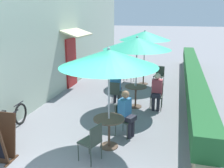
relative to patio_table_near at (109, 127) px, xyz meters
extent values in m
cube|color=#B2C1AD|center=(-3.16, 5.38, 1.57)|extent=(0.24, 14.11, 4.20)
cube|color=maroon|center=(-3.00, 4.67, 0.52)|extent=(0.08, 0.96, 2.10)
cube|color=beige|center=(-2.69, 4.67, 1.82)|extent=(0.78, 1.80, 0.30)
cube|color=tan|center=(2.14, 5.28, -0.31)|extent=(0.44, 13.11, 0.45)
cube|color=#235B2D|center=(2.14, 5.28, 0.20)|extent=(0.60, 12.45, 0.56)
cylinder|color=brown|center=(0.00, 0.00, -0.52)|extent=(0.44, 0.44, 0.02)
cylinder|color=brown|center=(0.00, 0.00, -0.16)|extent=(0.06, 0.06, 0.73)
cylinder|color=brown|center=(0.00, 0.00, 0.20)|extent=(0.75, 0.75, 0.02)
cylinder|color=#B7B7BC|center=(0.00, 0.00, 0.64)|extent=(0.04, 0.04, 2.34)
cone|color=#2DAD84|center=(0.00, 0.00, 1.66)|extent=(2.23, 2.23, 0.39)
sphere|color=#B7B7BC|center=(0.00, 0.00, 1.87)|extent=(0.07, 0.07, 0.07)
cube|color=#384238|center=(-0.25, -0.67, -0.08)|extent=(0.52, 0.52, 0.04)
cube|color=#384238|center=(-0.08, -0.73, 0.13)|extent=(0.16, 0.37, 0.42)
cylinder|color=#384238|center=(-0.36, -0.43, -0.31)|extent=(0.02, 0.02, 0.45)
cylinder|color=#384238|center=(-0.49, -0.77, -0.31)|extent=(0.02, 0.02, 0.45)
cylinder|color=#384238|center=(-0.02, -0.56, -0.31)|extent=(0.02, 0.02, 0.45)
cylinder|color=#384238|center=(-0.15, -0.90, -0.31)|extent=(0.02, 0.02, 0.45)
cube|color=#384238|center=(0.25, 0.67, -0.08)|extent=(0.52, 0.52, 0.04)
cube|color=#384238|center=(0.08, 0.73, 0.13)|extent=(0.16, 0.37, 0.42)
cylinder|color=#384238|center=(0.36, 0.43, -0.31)|extent=(0.02, 0.02, 0.45)
cylinder|color=#384238|center=(0.49, 0.77, -0.31)|extent=(0.02, 0.02, 0.45)
cylinder|color=#384238|center=(0.02, 0.56, -0.31)|extent=(0.02, 0.02, 0.45)
cylinder|color=#384238|center=(0.15, 0.90, -0.31)|extent=(0.02, 0.02, 0.45)
cylinder|color=#23232D|center=(0.39, 0.53, -0.30)|extent=(0.11, 0.11, 0.47)
cylinder|color=#23232D|center=(0.45, 0.68, -0.30)|extent=(0.11, 0.11, 0.47)
cube|color=#23232D|center=(0.34, 0.63, 0.00)|extent=(0.44, 0.41, 0.12)
cube|color=teal|center=(0.24, 0.67, 0.25)|extent=(0.33, 0.40, 0.50)
sphere|color=#A87556|center=(0.25, 0.67, 0.62)|extent=(0.20, 0.20, 0.20)
cylinder|color=brown|center=(0.17, 2.82, -0.52)|extent=(0.44, 0.44, 0.02)
cylinder|color=brown|center=(0.17, 2.82, -0.16)|extent=(0.06, 0.06, 0.73)
cylinder|color=brown|center=(0.17, 2.82, 0.20)|extent=(0.75, 0.75, 0.02)
cylinder|color=#B7B7BC|center=(0.17, 2.82, 0.64)|extent=(0.04, 0.04, 2.34)
cone|color=#2DAD84|center=(0.17, 2.82, 1.66)|extent=(2.23, 2.23, 0.39)
sphere|color=#B7B7BC|center=(0.17, 2.82, 1.87)|extent=(0.07, 0.07, 0.07)
cube|color=#384238|center=(0.89, 2.81, -0.08)|extent=(0.41, 0.41, 0.04)
cube|color=#384238|center=(0.89, 2.99, 0.13)|extent=(0.38, 0.04, 0.42)
cylinder|color=#384238|center=(0.70, 2.63, -0.31)|extent=(0.02, 0.02, 0.45)
cylinder|color=#384238|center=(1.06, 2.62, -0.31)|extent=(0.02, 0.02, 0.45)
cylinder|color=#384238|center=(0.71, 2.99, -0.31)|extent=(0.02, 0.02, 0.45)
cylinder|color=#384238|center=(1.07, 2.98, -0.31)|extent=(0.02, 0.02, 0.45)
cylinder|color=#23232D|center=(0.80, 2.63, -0.30)|extent=(0.11, 0.11, 0.47)
cylinder|color=#23232D|center=(0.96, 2.63, -0.30)|extent=(0.11, 0.11, 0.47)
cube|color=#23232D|center=(0.89, 2.72, 0.00)|extent=(0.31, 0.37, 0.12)
cube|color=#AD424C|center=(0.89, 2.83, 0.25)|extent=(0.34, 0.23, 0.50)
sphere|color=beige|center=(0.89, 2.81, 0.62)|extent=(0.20, 0.20, 0.20)
cube|color=#384238|center=(-0.54, 2.83, -0.08)|extent=(0.41, 0.41, 0.04)
cube|color=#384238|center=(-0.54, 2.65, 0.13)|extent=(0.38, 0.04, 0.42)
cylinder|color=#384238|center=(-0.36, 3.01, -0.31)|extent=(0.02, 0.02, 0.45)
cylinder|color=#384238|center=(-0.72, 3.02, -0.31)|extent=(0.02, 0.02, 0.45)
cylinder|color=#384238|center=(-0.36, 2.65, -0.31)|extent=(0.02, 0.02, 0.45)
cylinder|color=#384238|center=(-0.72, 2.66, -0.31)|extent=(0.02, 0.02, 0.45)
cylinder|color=#23232D|center=(-0.46, 3.01, -0.30)|extent=(0.11, 0.11, 0.47)
cylinder|color=#23232D|center=(-0.62, 3.02, -0.30)|extent=(0.11, 0.11, 0.47)
cube|color=#23232D|center=(-0.54, 2.92, 0.00)|extent=(0.31, 0.37, 0.12)
cube|color=teal|center=(-0.54, 2.81, 0.25)|extent=(0.34, 0.23, 0.50)
sphere|color=brown|center=(-0.54, 2.83, 0.62)|extent=(0.20, 0.20, 0.20)
cylinder|color=white|center=(0.15, 2.89, 0.26)|extent=(0.07, 0.07, 0.09)
cylinder|color=brown|center=(0.04, 5.77, -0.52)|extent=(0.44, 0.44, 0.02)
cylinder|color=brown|center=(0.04, 5.77, -0.16)|extent=(0.06, 0.06, 0.73)
cylinder|color=brown|center=(0.04, 5.77, 0.20)|extent=(0.75, 0.75, 0.02)
cylinder|color=#B7B7BC|center=(0.04, 5.77, 0.64)|extent=(0.04, 0.04, 2.34)
cone|color=#2DAD84|center=(0.04, 5.77, 1.66)|extent=(2.23, 2.23, 0.39)
sphere|color=#B7B7BC|center=(0.04, 5.77, 1.87)|extent=(0.07, 0.07, 0.07)
cube|color=#384238|center=(-0.66, 5.92, -0.08)|extent=(0.47, 0.47, 0.04)
cube|color=#384238|center=(-0.70, 5.74, 0.13)|extent=(0.38, 0.11, 0.42)
cylinder|color=#384238|center=(-0.45, 6.06, -0.31)|extent=(0.02, 0.02, 0.45)
cylinder|color=#384238|center=(-0.80, 6.13, -0.31)|extent=(0.02, 0.02, 0.45)
cylinder|color=#384238|center=(-0.52, 5.71, -0.31)|extent=(0.02, 0.02, 0.45)
cylinder|color=#384238|center=(-0.87, 5.78, -0.31)|extent=(0.02, 0.02, 0.45)
cube|color=#384238|center=(0.74, 5.63, -0.08)|extent=(0.47, 0.47, 0.04)
cube|color=#384238|center=(0.78, 5.81, 0.13)|extent=(0.38, 0.11, 0.42)
cylinder|color=#384238|center=(0.53, 5.49, -0.31)|extent=(0.02, 0.02, 0.45)
cylinder|color=#384238|center=(0.88, 5.41, -0.31)|extent=(0.02, 0.02, 0.45)
cylinder|color=#384238|center=(0.60, 5.84, -0.31)|extent=(0.02, 0.02, 0.45)
cylinder|color=#384238|center=(0.95, 5.77, -0.31)|extent=(0.02, 0.02, 0.45)
cylinder|color=teal|center=(-0.10, 5.77, 0.26)|extent=(0.07, 0.07, 0.09)
torus|color=black|center=(-2.84, 0.59, -0.22)|extent=(0.10, 0.63, 0.63)
cylinder|color=black|center=(-2.81, 0.06, -0.04)|extent=(0.09, 0.82, 0.04)
cylinder|color=black|center=(-2.80, -0.12, -0.20)|extent=(0.08, 0.60, 0.40)
cylinder|color=black|center=(-2.79, -0.23, 0.05)|extent=(0.04, 0.04, 0.22)
cube|color=black|center=(-2.79, -0.23, 0.16)|extent=(0.11, 0.23, 0.05)
cylinder|color=black|center=(-2.84, 0.55, 0.11)|extent=(0.06, 0.46, 0.03)
cube|color=#422819|center=(-2.21, -0.97, -0.01)|extent=(0.62, 0.26, 1.02)
cube|color=black|center=(-2.21, -0.95, 0.01)|extent=(0.51, 0.18, 0.77)
cube|color=#422819|center=(-1.91, -1.16, -0.52)|extent=(0.08, 0.48, 0.02)
camera|label=1|loc=(1.46, -5.25, 2.63)|focal=40.00mm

